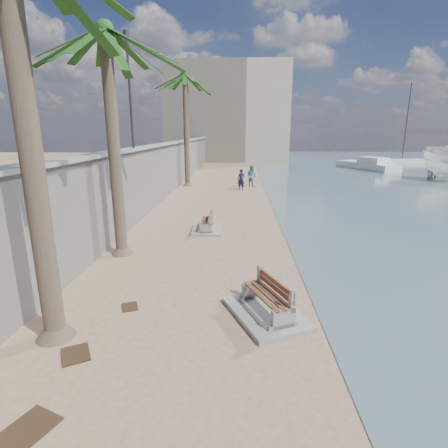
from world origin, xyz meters
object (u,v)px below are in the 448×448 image
object	(u,v)px
bench_far	(207,223)
palm_mid	(105,33)
yacht_far	(366,166)
sailboat_west	(402,161)
bench_near	(267,301)
palm_back	(185,77)
person_b	(251,175)
person_a	(241,178)

from	to	relation	value
bench_far	palm_mid	distance (m)	8.27
yacht_far	sailboat_west	bearing A→B (deg)	-65.02
bench_near	bench_far	world-z (taller)	bench_near
palm_back	person_b	size ratio (longest dim) A/B	4.93
palm_mid	yacht_far	size ratio (longest dim) A/B	0.99
bench_far	yacht_far	distance (m)	32.27
person_b	sailboat_west	xyz separation A→B (m)	(21.89, 22.40, -0.62)
bench_far	sailboat_west	size ratio (longest dim) A/B	0.18
palm_back	yacht_far	bearing A→B (deg)	36.05
person_a	person_b	xyz separation A→B (m)	(0.84, 1.85, 0.04)
person_b	sailboat_west	world-z (taller)	sailboat_west
palm_back	yacht_far	xyz separation A→B (m)	(19.47, 14.17, -8.13)
palm_mid	sailboat_west	world-z (taller)	sailboat_west
palm_back	person_a	xyz separation A→B (m)	(4.43, -1.97, -7.56)
person_b	yacht_far	distance (m)	20.16
yacht_far	sailboat_west	size ratio (longest dim) A/B	0.79
palm_mid	person_b	world-z (taller)	palm_mid
bench_near	sailboat_west	size ratio (longest dim) A/B	0.24
person_a	sailboat_west	bearing A→B (deg)	64.32
person_a	person_b	bearing A→B (deg)	83.13
palm_back	sailboat_west	size ratio (longest dim) A/B	0.88
person_a	sailboat_west	size ratio (longest dim) A/B	0.17
palm_mid	sailboat_west	xyz separation A→B (m)	(27.14, 39.03, -7.05)
palm_mid	person_b	size ratio (longest dim) A/B	4.34
bench_near	sailboat_west	bearing A→B (deg)	62.91
bench_near	bench_far	xyz separation A→B (m)	(-2.17, 7.51, -0.05)
person_b	yacht_far	size ratio (longest dim) A/B	0.23
person_a	yacht_far	size ratio (longest dim) A/B	0.22
yacht_far	bench_far	bearing A→B (deg)	127.40
bench_near	yacht_far	size ratio (longest dim) A/B	0.30
palm_back	person_a	size ratio (longest dim) A/B	5.17
yacht_far	bench_near	bearing A→B (deg)	136.07
person_b	bench_far	bearing A→B (deg)	120.87
bench_near	bench_far	distance (m)	7.82
yacht_far	sailboat_west	xyz separation A→B (m)	(7.68, 8.11, -0.00)
bench_far	person_b	bearing A→B (deg)	79.73
bench_far	palm_mid	bearing A→B (deg)	-131.03
bench_near	person_a	xyz separation A→B (m)	(-0.59, 19.02, 0.53)
bench_near	palm_back	size ratio (longest dim) A/B	0.27
palm_mid	yacht_far	bearing A→B (deg)	57.81
person_a	sailboat_west	world-z (taller)	sailboat_west
person_a	sailboat_west	distance (m)	33.24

